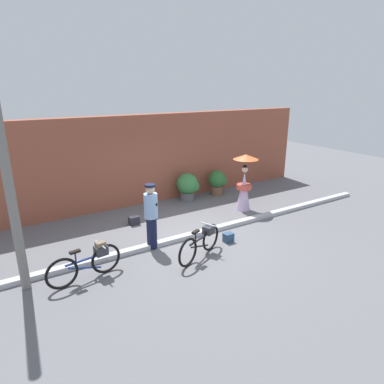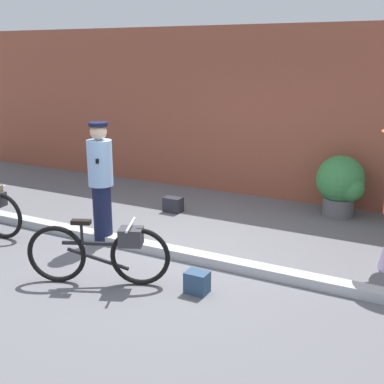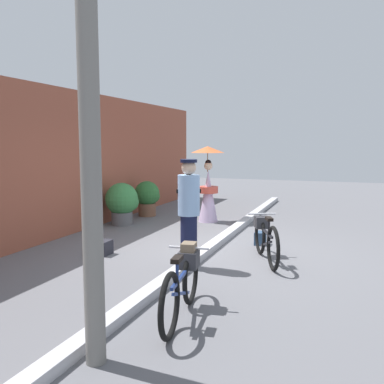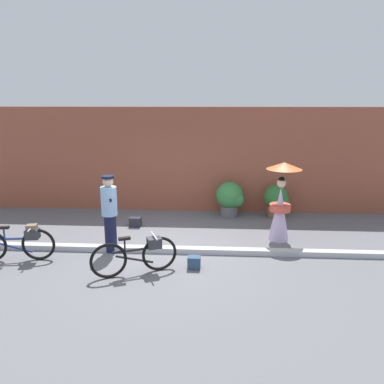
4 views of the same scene
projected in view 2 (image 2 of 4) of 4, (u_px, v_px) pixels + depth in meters
The scene contains 8 objects.
ground_plane at pixel (173, 256), 6.50m from camera, with size 30.00×30.00×0.00m, color slate.
building_wall at pixel (265, 113), 8.99m from camera, with size 14.00×0.40×3.07m, color brown.
sidewalk_curb at pixel (173, 252), 6.48m from camera, with size 14.00×0.20×0.12m, color #B2B2B7.
bicycle_far_side at pixel (103, 252), 5.63m from camera, with size 1.56×0.74×0.77m.
person_officer at pixel (101, 180), 6.75m from camera, with size 0.34×0.36×1.70m.
potted_plant_by_door at pixel (341, 184), 7.96m from camera, with size 0.79×0.77×1.01m.
backpack_on_pavement at pixel (173, 204), 8.29m from camera, with size 0.30×0.22×0.25m.
backpack_spare at pixel (197, 282), 5.48m from camera, with size 0.25×0.19×0.25m.
Camera 2 is at (3.01, -5.22, 2.58)m, focal length 46.13 mm.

